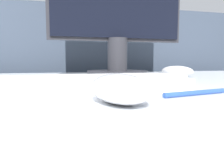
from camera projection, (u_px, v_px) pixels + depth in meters
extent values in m
cube|color=#333D4C|center=(60.00, 104.00, 1.22)|extent=(5.00, 0.03, 1.09)
ellipsoid|color=white|center=(119.00, 88.00, 0.29)|extent=(0.08, 0.13, 0.04)
cube|color=silver|center=(94.00, 83.00, 0.48)|extent=(0.44, 0.18, 0.02)
cube|color=silver|center=(94.00, 77.00, 0.48)|extent=(0.41, 0.16, 0.01)
cylinder|color=#28282D|center=(117.00, 73.00, 0.84)|extent=(0.23, 0.23, 0.02)
cylinder|color=#28282D|center=(117.00, 54.00, 0.83)|extent=(0.08, 0.08, 0.12)
ellipsoid|color=silver|center=(177.00, 71.00, 0.80)|extent=(0.11, 0.15, 0.04)
cylinder|color=#284C9E|center=(196.00, 93.00, 0.35)|extent=(0.13, 0.04, 0.01)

